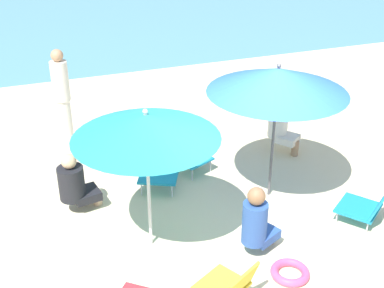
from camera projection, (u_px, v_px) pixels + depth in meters
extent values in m
plane|color=beige|center=(269.00, 226.00, 6.75)|extent=(40.00, 40.00, 0.00)
cube|color=#5693A3|center=(83.00, 4.00, 18.90)|extent=(40.00, 16.00, 0.01)
cylinder|color=#4C4C51|center=(273.00, 135.00, 6.99)|extent=(0.04, 0.04, 1.93)
cone|color=blue|center=(278.00, 80.00, 6.62)|extent=(1.88, 1.88, 0.33)
sphere|color=#4C4C51|center=(279.00, 66.00, 6.53)|extent=(0.06, 0.06, 0.06)
cylinder|color=silver|center=(148.00, 183.00, 6.01)|extent=(0.04, 0.04, 1.79)
cone|color=teal|center=(146.00, 126.00, 5.66)|extent=(1.71, 1.71, 0.29)
sphere|color=silver|center=(145.00, 111.00, 5.58)|extent=(0.06, 0.06, 0.06)
cube|color=teal|center=(358.00, 208.00, 6.78)|extent=(0.73, 0.73, 0.03)
cube|color=teal|center=(381.00, 203.00, 6.56)|extent=(0.52, 0.43, 0.36)
cylinder|color=silver|center=(337.00, 217.00, 6.77)|extent=(0.02, 0.02, 0.18)
cylinder|color=silver|center=(348.00, 202.00, 7.08)|extent=(0.02, 0.02, 0.18)
cylinder|color=silver|center=(367.00, 227.00, 6.56)|extent=(0.02, 0.02, 0.18)
cylinder|color=silver|center=(377.00, 211.00, 6.88)|extent=(0.02, 0.02, 0.18)
cube|color=gold|center=(221.00, 286.00, 5.44)|extent=(0.65, 0.63, 0.03)
cube|color=gold|center=(240.00, 284.00, 5.22)|extent=(0.51, 0.36, 0.34)
cylinder|color=silver|center=(220.00, 277.00, 5.73)|extent=(0.02, 0.02, 0.20)
cube|color=teal|center=(159.00, 176.00, 7.45)|extent=(0.71, 0.68, 0.03)
cube|color=teal|center=(161.00, 158.00, 7.60)|extent=(0.56, 0.36, 0.32)
cylinder|color=silver|center=(172.00, 191.00, 7.32)|extent=(0.02, 0.02, 0.21)
cylinder|color=silver|center=(141.00, 189.00, 7.35)|extent=(0.02, 0.02, 0.21)
cylinder|color=silver|center=(175.00, 177.00, 7.66)|extent=(0.02, 0.02, 0.21)
cylinder|color=silver|center=(146.00, 176.00, 7.70)|extent=(0.02, 0.02, 0.21)
cube|color=teal|center=(193.00, 159.00, 7.90)|extent=(0.63, 0.61, 0.03)
cube|color=teal|center=(183.00, 144.00, 7.98)|extent=(0.51, 0.32, 0.33)
cylinder|color=silver|center=(210.00, 166.00, 7.96)|extent=(0.02, 0.02, 0.21)
cylinder|color=silver|center=(192.00, 174.00, 7.72)|extent=(0.02, 0.02, 0.21)
cylinder|color=silver|center=(194.00, 158.00, 8.20)|extent=(0.02, 0.02, 0.21)
cylinder|color=silver|center=(176.00, 166.00, 7.95)|extent=(0.02, 0.02, 0.21)
cube|color=silver|center=(287.00, 138.00, 8.45)|extent=(0.48, 0.48, 0.12)
cylinder|color=tan|center=(295.00, 148.00, 8.43)|extent=(0.12, 0.12, 0.27)
cylinder|color=silver|center=(278.00, 123.00, 8.43)|extent=(0.33, 0.33, 0.48)
sphere|color=tan|center=(280.00, 104.00, 8.27)|extent=(0.20, 0.20, 0.20)
cylinder|color=silver|center=(66.00, 124.00, 8.52)|extent=(0.23, 0.23, 0.89)
cylinder|color=silver|center=(60.00, 81.00, 8.16)|extent=(0.28, 0.28, 0.65)
sphere|color=tan|center=(57.00, 55.00, 7.97)|extent=(0.20, 0.20, 0.20)
cube|color=black|center=(86.00, 194.00, 7.04)|extent=(0.41, 0.41, 0.12)
cylinder|color=#DBAD84|center=(98.00, 197.00, 7.16)|extent=(0.12, 0.12, 0.22)
cylinder|color=black|center=(72.00, 183.00, 6.85)|extent=(0.36, 0.36, 0.47)
sphere|color=#DBAD84|center=(69.00, 161.00, 6.69)|extent=(0.21, 0.21, 0.21)
cube|color=#2D519E|center=(263.00, 235.00, 6.25)|extent=(0.45, 0.42, 0.12)
cylinder|color=#896042|center=(270.00, 236.00, 6.40)|extent=(0.12, 0.12, 0.20)
cylinder|color=#2D519E|center=(255.00, 223.00, 6.02)|extent=(0.30, 0.30, 0.54)
sphere|color=#896042|center=(256.00, 196.00, 5.84)|extent=(0.22, 0.22, 0.22)
torus|color=#E54C7F|center=(290.00, 273.00, 5.87)|extent=(0.46, 0.46, 0.10)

